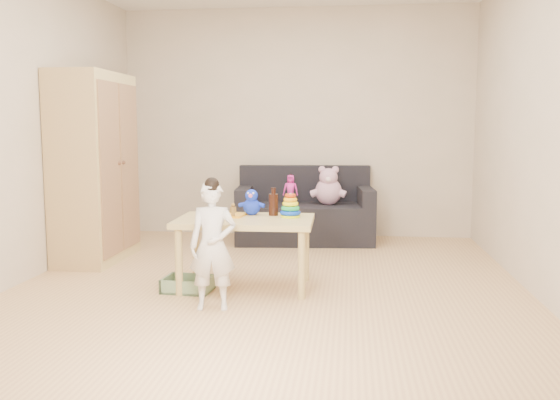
# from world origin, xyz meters

# --- Properties ---
(room) EXTENTS (4.50, 4.50, 4.50)m
(room) POSITION_xyz_m (0.00, 0.00, 1.30)
(room) COLOR #DBAF76
(room) RESTS_ON ground
(wardrobe) EXTENTS (0.49, 0.97, 1.75)m
(wardrobe) POSITION_xyz_m (-1.75, 0.69, 0.87)
(wardrobe) COLOR #D3BC74
(wardrobe) RESTS_ON ground
(sofa) EXTENTS (1.53, 0.86, 0.41)m
(sofa) POSITION_xyz_m (0.14, 1.82, 0.21)
(sofa) COLOR black
(sofa) RESTS_ON ground
(play_table) EXTENTS (1.06, 0.68, 0.55)m
(play_table) POSITION_xyz_m (-0.18, -0.13, 0.28)
(play_table) COLOR tan
(play_table) RESTS_ON ground
(storage_bin) EXTENTS (0.38, 0.30, 0.11)m
(storage_bin) POSITION_xyz_m (-0.60, -0.28, 0.05)
(storage_bin) COLOR gray
(storage_bin) RESTS_ON ground
(toddler) EXTENTS (0.34, 0.25, 0.86)m
(toddler) POSITION_xyz_m (-0.30, -0.69, 0.43)
(toddler) COLOR silver
(toddler) RESTS_ON ground
(pink_bear) EXTENTS (0.35, 0.31, 0.35)m
(pink_bear) POSITION_xyz_m (0.39, 1.83, 0.59)
(pink_bear) COLOR #D49CBD
(pink_bear) RESTS_ON sofa
(doll) EXTENTS (0.16, 0.11, 0.32)m
(doll) POSITION_xyz_m (-0.01, 1.73, 0.58)
(doll) COLOR #EF2CAF
(doll) RESTS_ON sofa
(ring_stacker) EXTENTS (0.16, 0.16, 0.19)m
(ring_stacker) POSITION_xyz_m (0.17, -0.03, 0.62)
(ring_stacker) COLOR #E1FF0D
(ring_stacker) RESTS_ON play_table
(brown_bottle) EXTENTS (0.08, 0.08, 0.22)m
(brown_bottle) POSITION_xyz_m (0.02, 0.04, 0.65)
(brown_bottle) COLOR black
(brown_bottle) RESTS_ON play_table
(blue_plush) EXTENTS (0.20, 0.17, 0.21)m
(blue_plush) POSITION_xyz_m (-0.16, 0.06, 0.66)
(blue_plush) COLOR #1935E3
(blue_plush) RESTS_ON play_table
(wooden_figure) EXTENTS (0.05, 0.04, 0.12)m
(wooden_figure) POSITION_xyz_m (-0.27, -0.12, 0.61)
(wooden_figure) COLOR brown
(wooden_figure) RESTS_ON play_table
(yellow_book) EXTENTS (0.24, 0.24, 0.02)m
(yellow_book) POSITION_xyz_m (-0.31, -0.03, 0.56)
(yellow_book) COLOR #FCA51A
(yellow_book) RESTS_ON play_table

